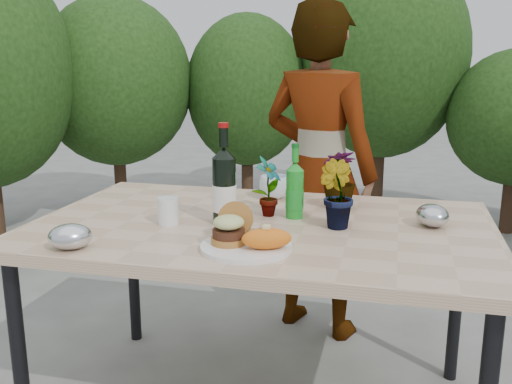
% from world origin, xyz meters
% --- Properties ---
extents(patio_table, '(1.60, 1.00, 0.75)m').
position_xyz_m(patio_table, '(0.00, 0.00, 0.69)').
color(patio_table, tan).
rests_on(patio_table, ground).
extents(shrub_hedge, '(6.79, 5.03, 2.19)m').
position_xyz_m(shrub_hedge, '(-0.22, 1.65, 1.11)').
color(shrub_hedge, '#382316').
rests_on(shrub_hedge, ground).
extents(dinner_plate, '(0.28, 0.28, 0.01)m').
position_xyz_m(dinner_plate, '(0.02, -0.29, 0.76)').
color(dinner_plate, white).
rests_on(dinner_plate, patio_table).
extents(burger_stack, '(0.11, 0.16, 0.11)m').
position_xyz_m(burger_stack, '(-0.03, -0.27, 0.81)').
color(burger_stack, '#B7722D').
rests_on(burger_stack, dinner_plate).
extents(sweet_potato, '(0.17, 0.12, 0.06)m').
position_xyz_m(sweet_potato, '(0.09, -0.31, 0.80)').
color(sweet_potato, orange).
rests_on(sweet_potato, dinner_plate).
extents(grilled_veg, '(0.08, 0.05, 0.03)m').
position_xyz_m(grilled_veg, '(0.04, -0.20, 0.78)').
color(grilled_veg, olive).
rests_on(grilled_veg, dinner_plate).
extents(wine_bottle, '(0.09, 0.09, 0.35)m').
position_xyz_m(wine_bottle, '(-0.12, -0.04, 0.88)').
color(wine_bottle, black).
rests_on(wine_bottle, patio_table).
extents(sparkling_water, '(0.07, 0.07, 0.27)m').
position_xyz_m(sparkling_water, '(0.10, 0.10, 0.85)').
color(sparkling_water, '#1A8F23').
rests_on(sparkling_water, patio_table).
extents(plastic_cup, '(0.07, 0.07, 0.09)m').
position_xyz_m(plastic_cup, '(-0.31, -0.09, 0.80)').
color(plastic_cup, white).
rests_on(plastic_cup, patio_table).
extents(seedling_left, '(0.12, 0.14, 0.22)m').
position_xyz_m(seedling_left, '(0.00, 0.09, 0.86)').
color(seedling_left, '#27541C').
rests_on(seedling_left, patio_table).
extents(seedling_mid, '(0.16, 0.16, 0.23)m').
position_xyz_m(seedling_mid, '(0.26, 0.01, 0.87)').
color(seedling_mid, '#25541C').
rests_on(seedling_mid, patio_table).
extents(seedling_right, '(0.17, 0.17, 0.23)m').
position_xyz_m(seedling_right, '(0.24, 0.28, 0.86)').
color(seedling_right, '#245A1F').
rests_on(seedling_right, patio_table).
extents(blue_bowl, '(0.12, 0.12, 0.10)m').
position_xyz_m(blue_bowl, '(-0.03, 0.36, 0.80)').
color(blue_bowl, white).
rests_on(blue_bowl, patio_table).
extents(foil_packet_left, '(0.16, 0.15, 0.08)m').
position_xyz_m(foil_packet_left, '(-0.50, -0.41, 0.79)').
color(foil_packet_left, silver).
rests_on(foil_packet_left, patio_table).
extents(foil_packet_right, '(0.15, 0.16, 0.08)m').
position_xyz_m(foil_packet_right, '(0.58, 0.10, 0.79)').
color(foil_packet_right, '#B1B3B8').
rests_on(foil_packet_right, patio_table).
extents(person, '(0.67, 0.55, 1.58)m').
position_xyz_m(person, '(0.10, 0.76, 0.79)').
color(person, '#99694C').
rests_on(person, ground).
extents(terracotta_pot, '(0.17, 0.17, 0.14)m').
position_xyz_m(terracotta_pot, '(-1.86, 1.77, 0.07)').
color(terracotta_pot, '#B2502D').
rests_on(terracotta_pot, ground).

